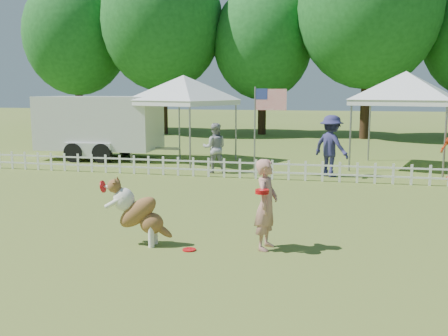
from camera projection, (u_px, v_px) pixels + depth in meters
name	position (u px, v px, depth m)	size (l,w,h in m)	color
ground	(230.00, 252.00, 8.38)	(120.00, 120.00, 0.00)	#43611E
picket_fence	(280.00, 170.00, 15.07)	(22.00, 0.08, 0.60)	white
handler	(266.00, 204.00, 8.43)	(0.56, 0.37, 1.55)	tan
dog	(139.00, 212.00, 8.67)	(1.13, 0.38, 1.17)	brown
frisbee_on_turf	(189.00, 250.00, 8.45)	(0.23, 0.23, 0.02)	red
canopy_tent_left	(184.00, 120.00, 18.76)	(3.07, 3.07, 3.17)	white
canopy_tent_right	(404.00, 121.00, 17.08)	(3.15, 3.15, 3.25)	white
cargo_trailer	(100.00, 127.00, 19.66)	(5.69, 2.50, 2.50)	white
flag_pole	(255.00, 132.00, 15.64)	(1.07, 0.11, 2.79)	gray
spectator_a	(215.00, 148.00, 16.32)	(0.79, 0.62, 1.63)	#9C9CA1
spectator_b	(331.00, 146.00, 15.56)	(1.24, 0.72, 1.93)	navy
tree_far_left	(77.00, 46.00, 32.08)	(6.60, 6.60, 11.00)	#164F1B
tree_left	(162.00, 35.00, 30.17)	(7.40, 7.40, 12.00)	#164F1B
tree_center_left	(263.00, 53.00, 29.94)	(6.00, 6.00, 9.80)	#164F1B
tree_center_right	(369.00, 23.00, 26.93)	(7.60, 7.60, 12.60)	#164F1B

